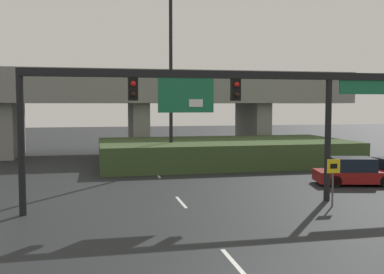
# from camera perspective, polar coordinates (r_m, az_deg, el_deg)

# --- Properties ---
(lane_markings) EXTENTS (0.14, 42.24, 0.01)m
(lane_markings) POSITION_cam_1_polar(r_m,az_deg,el_deg) (24.31, -3.14, -6.28)
(lane_markings) COLOR silver
(lane_markings) RESTS_ON ground
(signal_gantry) EXTENTS (17.05, 0.44, 5.83)m
(signal_gantry) POSITION_cam_1_polar(r_m,az_deg,el_deg) (19.25, 3.08, 5.23)
(signal_gantry) COLOR black
(signal_gantry) RESTS_ON ground
(speed_limit_sign) EXTENTS (0.60, 0.11, 2.12)m
(speed_limit_sign) POSITION_cam_1_polar(r_m,az_deg,el_deg) (20.24, 17.48, -4.61)
(speed_limit_sign) COLOR #4C4C4C
(speed_limit_sign) RESTS_ON ground
(highway_light_pole_near) EXTENTS (0.70, 0.36, 16.99)m
(highway_light_pole_near) POSITION_cam_1_polar(r_m,az_deg,el_deg) (31.71, -2.72, 12.26)
(highway_light_pole_near) COLOR black
(highway_light_pole_near) RESTS_ON ground
(overpass_bridge) EXTENTS (38.13, 7.94, 7.29)m
(overpass_bridge) POSITION_cam_1_polar(r_m,az_deg,el_deg) (40.50, -6.85, 4.87)
(overpass_bridge) COLOR gray
(overpass_bridge) RESTS_ON ground
(grass_embankment) EXTENTS (18.22, 9.09, 1.75)m
(grass_embankment) POSITION_cam_1_polar(r_m,az_deg,el_deg) (33.49, 4.11, -1.90)
(grass_embankment) COLOR #384C28
(grass_embankment) RESTS_ON ground
(parked_sedan_near_right) EXTENTS (4.56, 2.77, 1.49)m
(parked_sedan_near_right) POSITION_cam_1_polar(r_m,az_deg,el_deg) (26.28, 19.89, -4.22)
(parked_sedan_near_right) COLOR maroon
(parked_sedan_near_right) RESTS_ON ground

